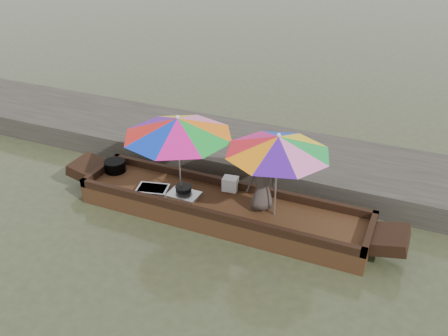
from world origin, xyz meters
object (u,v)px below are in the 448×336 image
at_px(supply_bag, 230,184).
at_px(umbrella_stern, 276,176).
at_px(tray_crayfish, 153,190).
at_px(cooking_pot, 115,166).
at_px(tray_scallop, 184,195).
at_px(boat_hull, 222,210).
at_px(vendor, 262,182).
at_px(umbrella_bow, 179,155).
at_px(charcoal_grill, 184,190).

height_order(supply_bag, umbrella_stern, umbrella_stern).
bearing_deg(tray_crayfish, cooking_pot, 160.23).
bearing_deg(tray_scallop, supply_bag, 38.85).
bearing_deg(cooking_pot, umbrella_stern, -3.20).
distance_m(boat_hull, cooking_pot, 2.45).
bearing_deg(vendor, umbrella_stern, 122.50).
relative_size(tray_crayfish, umbrella_bow, 0.29).
relative_size(tray_scallop, supply_bag, 2.06).
height_order(vendor, umbrella_stern, umbrella_stern).
relative_size(tray_crayfish, umbrella_stern, 0.33).
bearing_deg(umbrella_stern, umbrella_bow, 180.00).
xyz_separation_m(tray_crayfish, supply_bag, (1.30, 0.66, 0.09)).
distance_m(cooking_pot, tray_scallop, 1.74).
height_order(vendor, umbrella_bow, umbrella_bow).
xyz_separation_m(umbrella_bow, umbrella_stern, (1.83, 0.00, 0.00)).
bearing_deg(charcoal_grill, umbrella_bow, 164.89).
bearing_deg(supply_bag, tray_scallop, -141.15).
bearing_deg(tray_crayfish, supply_bag, 26.75).
distance_m(tray_scallop, umbrella_stern, 1.87).
distance_m(charcoal_grill, supply_bag, 0.88).
relative_size(cooking_pot, umbrella_bow, 0.21).
xyz_separation_m(tray_scallop, charcoal_grill, (-0.05, 0.09, 0.04)).
bearing_deg(boat_hull, umbrella_stern, 0.00).
bearing_deg(cooking_pot, tray_scallop, -9.98).
relative_size(supply_bag, vendor, 0.26).
bearing_deg(tray_crayfish, boat_hull, 8.82).
relative_size(boat_hull, umbrella_stern, 3.03).
height_order(charcoal_grill, umbrella_bow, umbrella_bow).
bearing_deg(supply_bag, cooking_pot, -173.87).
bearing_deg(charcoal_grill, supply_bag, 32.18).
bearing_deg(tray_scallop, umbrella_stern, 3.65).
xyz_separation_m(cooking_pot, charcoal_grill, (1.66, -0.21, -0.04)).
relative_size(vendor, umbrella_stern, 0.62).
relative_size(tray_scallop, umbrella_bow, 0.29).
xyz_separation_m(charcoal_grill, umbrella_bow, (-0.07, 0.02, 0.71)).
distance_m(tray_crayfish, charcoal_grill, 0.59).
bearing_deg(boat_hull, supply_bag, 93.02).
xyz_separation_m(boat_hull, umbrella_bow, (-0.84, 0.00, 0.95)).
bearing_deg(vendor, umbrella_bow, -37.38).
xyz_separation_m(tray_crayfish, tray_scallop, (0.61, 0.10, -0.01)).
bearing_deg(tray_scallop, tray_crayfish, -170.99).
bearing_deg(boat_hull, umbrella_bow, 180.00).
height_order(cooking_pot, tray_scallop, cooking_pot).
relative_size(supply_bag, umbrella_bow, 0.14).
height_order(cooking_pot, umbrella_stern, umbrella_stern).
distance_m(supply_bag, vendor, 0.93).
bearing_deg(charcoal_grill, umbrella_stern, 0.60).
height_order(tray_scallop, umbrella_stern, umbrella_stern).
distance_m(tray_crayfish, umbrella_bow, 0.90).
bearing_deg(supply_bag, vendor, -26.10).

